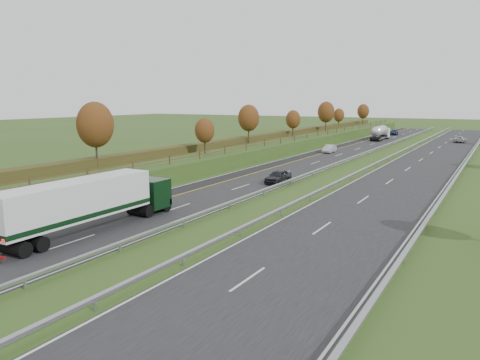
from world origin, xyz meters
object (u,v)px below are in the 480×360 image
object	(u,v)px
car_dark_near	(278,177)
car_silver_mid	(329,149)
road_tanker	(380,132)
box_lorry	(88,202)
car_oncoming	(460,139)
car_small_far	(394,132)

from	to	relation	value
car_dark_near	car_silver_mid	bearing A→B (deg)	99.62
road_tanker	car_silver_mid	distance (m)	33.47
box_lorry	road_tanker	size ratio (longest dim) A/B	1.45
car_oncoming	car_silver_mid	bearing A→B (deg)	63.62
road_tanker	car_dark_near	size ratio (longest dim) A/B	2.44
box_lorry	car_small_far	xyz separation A→B (m)	(-0.72, 112.62, -1.58)
car_oncoming	car_small_far	bearing A→B (deg)	-39.80
box_lorry	road_tanker	bearing A→B (deg)	90.18
box_lorry	car_silver_mid	world-z (taller)	box_lorry
road_tanker	car_small_far	size ratio (longest dim) A/B	2.30
road_tanker	car_small_far	bearing A→B (deg)	91.30
road_tanker	car_silver_mid	xyz separation A→B (m)	(-1.61, -33.42, -1.08)
box_lorry	car_silver_mid	distance (m)	60.48
car_small_far	box_lorry	bearing A→B (deg)	-95.64
road_tanker	car_oncoming	xyz separation A→B (m)	(17.92, 2.14, -1.13)
car_small_far	car_oncoming	distance (m)	24.76
car_dark_near	car_oncoming	world-z (taller)	car_dark_near
road_tanker	car_small_far	world-z (taller)	road_tanker
car_silver_mid	box_lorry	bearing A→B (deg)	-89.86
car_dark_near	car_oncoming	distance (m)	71.37
road_tanker	car_oncoming	distance (m)	18.08
box_lorry	road_tanker	distance (m)	93.85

